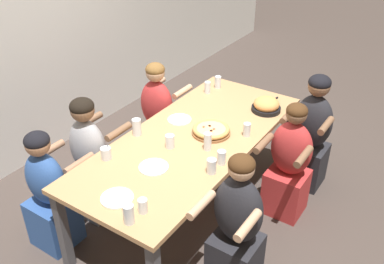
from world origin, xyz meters
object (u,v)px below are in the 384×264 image
object	(u,v)px
drinking_glass_i	(143,206)
diner_near_right	(311,136)
drinking_glass_d	(129,215)
drinking_glass_c	(218,82)
drinking_glass_f	(137,128)
empty_plate_b	(153,167)
drinking_glass_e	(208,142)
drinking_glass_h	(221,158)
drinking_glass_b	(212,166)
diner_far_left	(49,195)
empty_plate_a	(179,120)
drinking_glass_j	(170,142)
pizza_board_main	(211,130)
drinking_glass_a	(247,130)
empty_plate_c	(117,198)
cocktail_glass_blue	(106,154)
diner_near_midright	(289,166)
skillet_bowl	(266,105)
drinking_glass_g	(207,88)
diner_far_midright	(158,119)
diner_far_midleft	(91,163)
diner_near_midleft	(237,230)

from	to	relation	value
drinking_glass_i	diner_near_right	distance (m)	1.98
drinking_glass_d	drinking_glass_c	bearing A→B (deg)	15.12
drinking_glass_f	drinking_glass_d	bearing A→B (deg)	-142.82
empty_plate_b	drinking_glass_e	bearing A→B (deg)	-25.56
drinking_glass_d	drinking_glass_h	size ratio (longest dim) A/B	1.23
drinking_glass_i	drinking_glass_b	bearing A→B (deg)	-13.69
drinking_glass_d	diner_far_left	distance (m)	1.02
drinking_glass_d	drinking_glass_e	distance (m)	0.98
empty_plate_a	drinking_glass_j	distance (m)	0.45
diner_far_left	pizza_board_main	bearing A→B (deg)	53.46
drinking_glass_a	empty_plate_c	bearing A→B (deg)	163.66
cocktail_glass_blue	diner_near_midright	size ratio (longest dim) A/B	0.11
skillet_bowl	diner_far_left	xyz separation A→B (m)	(-1.73, 1.03, -0.34)
empty_plate_c	drinking_glass_f	xyz separation A→B (m)	(0.72, 0.42, 0.06)
drinking_glass_g	drinking_glass_d	bearing A→B (deg)	-162.92
empty_plate_a	diner_near_midright	xyz separation A→B (m)	(0.26, -0.97, -0.29)
drinking_glass_d	diner_near_midright	world-z (taller)	diner_near_midright
empty_plate_a	drinking_glass_b	size ratio (longest dim) A/B	1.84
pizza_board_main	drinking_glass_c	size ratio (longest dim) A/B	2.64
diner_far_midright	diner_far_midleft	distance (m)	0.95
drinking_glass_a	drinking_glass_c	distance (m)	0.96
diner_near_midright	drinking_glass_h	bearing A→B (deg)	63.16
empty_plate_c	drinking_glass_f	size ratio (longest dim) A/B	1.57
drinking_glass_j	diner_far_left	distance (m)	1.04
empty_plate_a	drinking_glass_d	xyz separation A→B (m)	(-1.25, -0.49, 0.05)
drinking_glass_c	diner_near_midleft	distance (m)	1.81
empty_plate_a	drinking_glass_e	bearing A→B (deg)	-119.74
empty_plate_b	drinking_glass_g	xyz separation A→B (m)	(1.31, 0.33, 0.04)
drinking_glass_a	diner_near_right	world-z (taller)	diner_near_right
empty_plate_b	drinking_glass_j	size ratio (longest dim) A/B	2.02
skillet_bowl	drinking_glass_b	size ratio (longest dim) A/B	3.38
diner_far_midleft	diner_near_right	bearing A→B (deg)	45.56
skillet_bowl	diner_near_midleft	world-z (taller)	diner_near_midleft
diner_near_midleft	drinking_glass_i	bearing A→B (deg)	42.63
diner_far_midright	diner_near_right	distance (m)	1.52
diner_far_midright	diner_near_midright	distance (m)	1.43
drinking_glass_h	drinking_glass_c	bearing A→B (deg)	31.82
empty_plate_c	drinking_glass_d	size ratio (longest dim) A/B	1.63
drinking_glass_d	diner_far_midright	xyz separation A→B (m)	(1.51, 0.95, -0.32)
empty_plate_c	drinking_glass_i	size ratio (longest dim) A/B	2.23
empty_plate_c	drinking_glass_f	distance (m)	0.84
drinking_glass_i	diner_far_midleft	size ratio (longest dim) A/B	0.09
diner_far_midleft	empty_plate_b	bearing A→B (deg)	-1.31
drinking_glass_a	pizza_board_main	bearing A→B (deg)	117.10
drinking_glass_a	diner_far_midright	world-z (taller)	diner_far_midright
cocktail_glass_blue	drinking_glass_c	distance (m)	1.58
empty_plate_c	cocktail_glass_blue	size ratio (longest dim) A/B	1.92
diner_far_left	diner_near_midright	world-z (taller)	diner_near_midright
drinking_glass_h	cocktail_glass_blue	bearing A→B (deg)	119.15
empty_plate_c	drinking_glass_h	bearing A→B (deg)	-27.19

